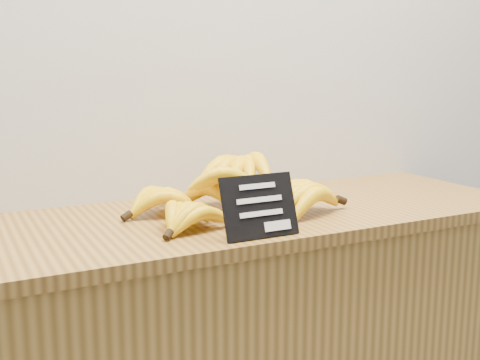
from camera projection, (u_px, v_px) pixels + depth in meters
The scene contains 3 objects.
counter_top at pixel (231, 218), 1.49m from camera, with size 1.56×0.54×0.03m, color olive.
chalkboard_sign at pixel (260, 206), 1.26m from camera, with size 0.17×0.01×0.14m, color black.
banana_pile at pixel (230, 192), 1.47m from camera, with size 0.54×0.40×0.13m.
Camera 1 is at (-0.66, 1.45, 1.29)m, focal length 45.00 mm.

